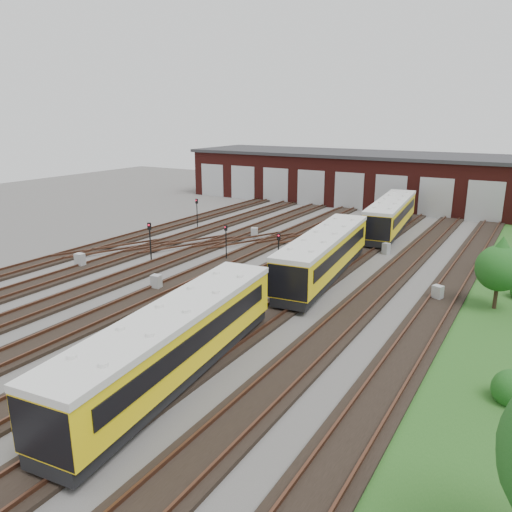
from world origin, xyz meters
The scene contains 14 objects.
ground centered at (0.00, 0.00, 0.00)m, with size 120.00×120.00×0.00m, color #4E4B48.
track_network centered at (-0.17, 0.59, 0.11)m, with size 30.40×70.00×0.33m.
maintenance_shed centered at (-0.01, 39.97, 3.20)m, with size 51.00×12.50×6.35m.
metro_train centered at (6.00, 7.92, 1.84)m, with size 4.09×46.43×2.94m.
signal_mast_0 centered at (-11.50, 16.56, 1.88)m, with size 0.24×0.22×2.94m.
signal_mast_1 centered at (-7.35, 5.12, 1.98)m, with size 0.31×0.30×3.06m.
signal_mast_2 centered at (-2.37, 8.23, 1.80)m, with size 0.23×0.22×2.84m.
signal_mast_3 centered at (3.26, 6.34, 2.07)m, with size 0.28×0.27×3.27m.
relay_cabinet_0 centered at (-10.78, 1.16, 0.54)m, with size 0.64×0.54×1.07m, color #9EA1A3.
relay_cabinet_1 centered at (-4.27, 15.71, 0.49)m, with size 0.59×0.49×0.98m, color #9EA1A3.
relay_cabinet_2 centered at (-2.49, 0.27, 0.51)m, with size 0.61×0.51×1.02m, color #9EA1A3.
relay_cabinet_3 centered at (7.84, 16.48, 0.46)m, with size 0.55×0.46×0.92m, color #9EA1A3.
relay_cabinet_4 centered at (13.68, 7.61, 0.49)m, with size 0.58×0.49×0.97m, color #9EA1A3.
tree_3 centered at (16.87, 7.89, 2.85)m, with size 2.68×2.68×4.44m.
Camera 1 is at (18.79, -22.86, 11.07)m, focal length 35.00 mm.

